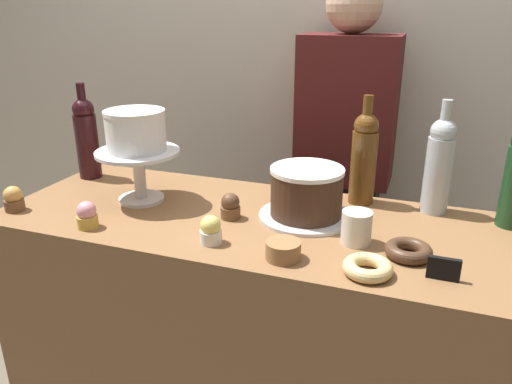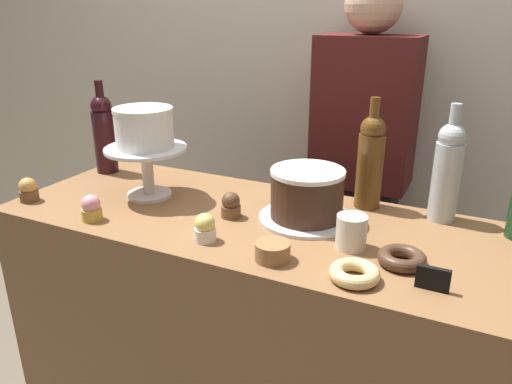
# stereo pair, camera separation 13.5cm
# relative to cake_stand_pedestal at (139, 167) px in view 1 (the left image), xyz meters

# --- Properties ---
(back_wall) EXTENTS (6.00, 0.05, 2.60)m
(back_wall) POSITION_rel_cake_stand_pedestal_xyz_m (0.38, 0.85, 0.26)
(back_wall) COLOR beige
(back_wall) RESTS_ON ground_plane
(display_counter) EXTENTS (1.48, 0.57, 0.93)m
(display_counter) POSITION_rel_cake_stand_pedestal_xyz_m (0.38, -0.01, -0.58)
(display_counter) COLOR brown
(display_counter) RESTS_ON ground_plane
(cake_stand_pedestal) EXTENTS (0.25, 0.25, 0.16)m
(cake_stand_pedestal) POSITION_rel_cake_stand_pedestal_xyz_m (0.00, 0.00, 0.00)
(cake_stand_pedestal) COLOR silver
(cake_stand_pedestal) RESTS_ON display_counter
(white_layer_cake) EXTENTS (0.18, 0.18, 0.12)m
(white_layer_cake) POSITION_rel_cake_stand_pedestal_xyz_m (-0.00, -0.00, 0.11)
(white_layer_cake) COLOR white
(white_layer_cake) RESTS_ON cake_stand_pedestal
(silver_serving_platter) EXTENTS (0.27, 0.27, 0.01)m
(silver_serving_platter) POSITION_rel_cake_stand_pedestal_xyz_m (0.51, 0.05, -0.10)
(silver_serving_platter) COLOR silver
(silver_serving_platter) RESTS_ON display_counter
(chocolate_round_cake) EXTENTS (0.20, 0.20, 0.14)m
(chocolate_round_cake) POSITION_rel_cake_stand_pedestal_xyz_m (0.51, 0.05, -0.03)
(chocolate_round_cake) COLOR #3D2619
(chocolate_round_cake) RESTS_ON silver_serving_platter
(wine_bottle_amber) EXTENTS (0.08, 0.08, 0.33)m
(wine_bottle_amber) POSITION_rel_cake_stand_pedestal_xyz_m (0.64, 0.22, 0.03)
(wine_bottle_amber) COLOR #5B3814
(wine_bottle_amber) RESTS_ON display_counter
(wine_bottle_dark_red) EXTENTS (0.08, 0.08, 0.33)m
(wine_bottle_dark_red) POSITION_rel_cake_stand_pedestal_xyz_m (-0.29, 0.14, 0.03)
(wine_bottle_dark_red) COLOR black
(wine_bottle_dark_red) RESTS_ON display_counter
(wine_bottle_clear) EXTENTS (0.08, 0.08, 0.33)m
(wine_bottle_clear) POSITION_rel_cake_stand_pedestal_xyz_m (0.85, 0.21, 0.03)
(wine_bottle_clear) COLOR #B2BCC1
(wine_bottle_clear) RESTS_ON display_counter
(cupcake_lemon) EXTENTS (0.06, 0.06, 0.07)m
(cupcake_lemon) POSITION_rel_cake_stand_pedestal_xyz_m (0.32, -0.19, -0.07)
(cupcake_lemon) COLOR white
(cupcake_lemon) RESTS_ON display_counter
(cupcake_strawberry) EXTENTS (0.06, 0.06, 0.07)m
(cupcake_strawberry) POSITION_rel_cake_stand_pedestal_xyz_m (-0.03, -0.22, -0.07)
(cupcake_strawberry) COLOR gold
(cupcake_strawberry) RESTS_ON display_counter
(cupcake_caramel) EXTENTS (0.06, 0.06, 0.07)m
(cupcake_caramel) POSITION_rel_cake_stand_pedestal_xyz_m (-0.31, -0.19, -0.07)
(cupcake_caramel) COLOR brown
(cupcake_caramel) RESTS_ON display_counter
(cupcake_chocolate) EXTENTS (0.06, 0.06, 0.07)m
(cupcake_chocolate) POSITION_rel_cake_stand_pedestal_xyz_m (0.31, -0.03, -0.07)
(cupcake_chocolate) COLOR brown
(cupcake_chocolate) RESTS_ON display_counter
(donut_glazed) EXTENTS (0.11, 0.11, 0.03)m
(donut_glazed) POSITION_rel_cake_stand_pedestal_xyz_m (0.72, -0.21, -0.09)
(donut_glazed) COLOR #E0C17F
(donut_glazed) RESTS_ON display_counter
(donut_chocolate) EXTENTS (0.11, 0.11, 0.03)m
(donut_chocolate) POSITION_rel_cake_stand_pedestal_xyz_m (0.80, -0.10, -0.09)
(donut_chocolate) COLOR #472D1E
(donut_chocolate) RESTS_ON display_counter
(cookie_stack) EXTENTS (0.08, 0.08, 0.04)m
(cookie_stack) POSITION_rel_cake_stand_pedestal_xyz_m (0.52, -0.21, -0.09)
(cookie_stack) COLOR olive
(cookie_stack) RESTS_ON display_counter
(price_sign_chalkboard) EXTENTS (0.07, 0.01, 0.05)m
(price_sign_chalkboard) POSITION_rel_cake_stand_pedestal_xyz_m (0.87, -0.18, -0.08)
(price_sign_chalkboard) COLOR black
(price_sign_chalkboard) RESTS_ON display_counter
(coffee_cup_ceramic) EXTENTS (0.08, 0.08, 0.09)m
(coffee_cup_ceramic) POSITION_rel_cake_stand_pedestal_xyz_m (0.67, -0.07, -0.07)
(coffee_cup_ceramic) COLOR silver
(coffee_cup_ceramic) RESTS_ON display_counter
(barista_figure) EXTENTS (0.36, 0.22, 1.60)m
(barista_figure) POSITION_rel_cake_stand_pedestal_xyz_m (0.51, 0.65, -0.20)
(barista_figure) COLOR black
(barista_figure) RESTS_ON ground_plane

